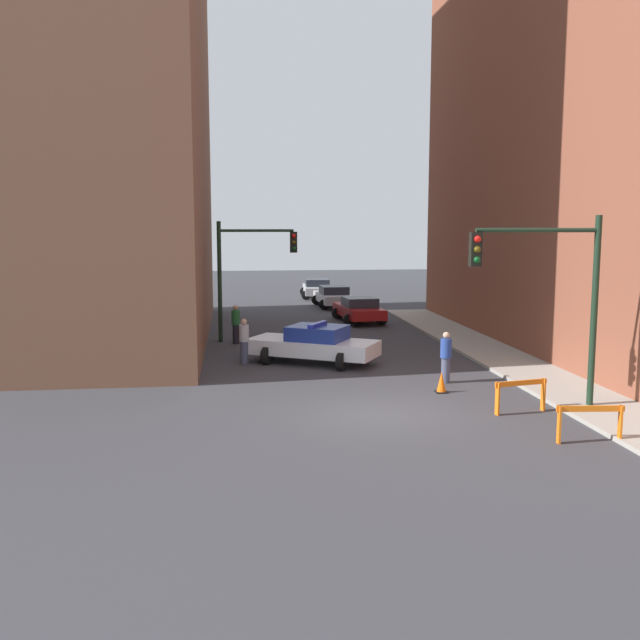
# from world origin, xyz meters

# --- Properties ---
(ground_plane) EXTENTS (120.00, 120.00, 0.00)m
(ground_plane) POSITION_xyz_m (0.00, 0.00, 0.00)
(ground_plane) COLOR #38383D
(sidewalk_right) EXTENTS (2.40, 44.00, 0.12)m
(sidewalk_right) POSITION_xyz_m (6.20, 0.00, 0.06)
(sidewalk_right) COLOR #9E998E
(sidewalk_right) RESTS_ON ground_plane
(building_corner_left) EXTENTS (14.00, 20.00, 25.10)m
(building_corner_left) POSITION_xyz_m (-12.00, 14.00, 12.55)
(building_corner_left) COLOR brown
(building_corner_left) RESTS_ON ground_plane
(traffic_light_near) EXTENTS (3.64, 0.35, 5.20)m
(traffic_light_near) POSITION_xyz_m (4.73, -0.21, 3.53)
(traffic_light_near) COLOR black
(traffic_light_near) RESTS_ON sidewalk_right
(traffic_light_far) EXTENTS (3.44, 0.35, 5.20)m
(traffic_light_far) POSITION_xyz_m (-3.30, 12.51, 3.40)
(traffic_light_far) COLOR black
(traffic_light_far) RESTS_ON ground_plane
(police_car) EXTENTS (5.00, 3.94, 1.52)m
(police_car) POSITION_xyz_m (-0.93, 7.18, 0.72)
(police_car) COLOR white
(police_car) RESTS_ON ground_plane
(parked_car_near) EXTENTS (2.52, 4.44, 1.31)m
(parked_car_near) POSITION_xyz_m (2.68, 17.96, 0.67)
(parked_car_near) COLOR maroon
(parked_car_near) RESTS_ON ground_plane
(parked_car_mid) EXTENTS (2.42, 4.39, 1.31)m
(parked_car_mid) POSITION_xyz_m (2.33, 24.84, 0.67)
(parked_car_mid) COLOR silver
(parked_car_mid) RESTS_ON ground_plane
(parked_car_far) EXTENTS (2.43, 4.39, 1.31)m
(parked_car_far) POSITION_xyz_m (1.98, 30.45, 0.67)
(parked_car_far) COLOR silver
(parked_car_far) RESTS_ON ground_plane
(pedestrian_crossing) EXTENTS (0.46, 0.46, 1.66)m
(pedestrian_crossing) POSITION_xyz_m (-3.47, 7.49, 0.86)
(pedestrian_crossing) COLOR #474C66
(pedestrian_crossing) RESTS_ON ground_plane
(pedestrian_corner) EXTENTS (0.42, 0.42, 1.66)m
(pedestrian_corner) POSITION_xyz_m (-3.75, 11.93, 0.86)
(pedestrian_corner) COLOR black
(pedestrian_corner) RESTS_ON ground_plane
(pedestrian_sidewalk) EXTENTS (0.51, 0.51, 1.66)m
(pedestrian_sidewalk) POSITION_xyz_m (2.91, 3.47, 0.86)
(pedestrian_sidewalk) COLOR #474C66
(pedestrian_sidewalk) RESTS_ON ground_plane
(barrier_front) EXTENTS (1.60, 0.30, 0.90)m
(barrier_front) POSITION_xyz_m (4.34, -3.16, 0.62)
(barrier_front) COLOR orange
(barrier_front) RESTS_ON ground_plane
(barrier_mid) EXTENTS (1.58, 0.45, 0.90)m
(barrier_mid) POSITION_xyz_m (3.82, -0.37, 0.62)
(barrier_mid) COLOR orange
(barrier_mid) RESTS_ON ground_plane
(traffic_cone) EXTENTS (0.36, 0.36, 0.66)m
(traffic_cone) POSITION_xyz_m (2.39, 2.18, 0.32)
(traffic_cone) COLOR black
(traffic_cone) RESTS_ON ground_plane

